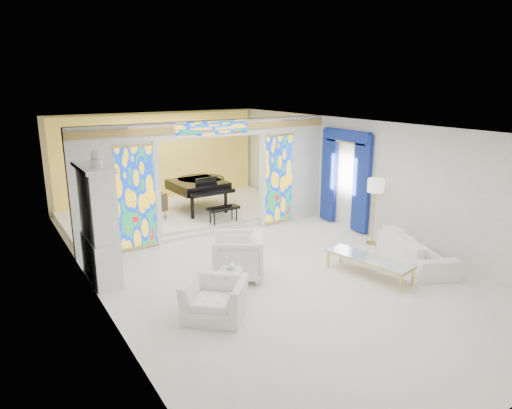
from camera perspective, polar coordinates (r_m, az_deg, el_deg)
floor at (r=10.61m, az=-0.53°, el=-6.67°), size 12.00×12.00×0.00m
ceiling at (r=9.90m, az=-0.57°, el=9.68°), size 7.00×12.00×0.02m
wall_back at (r=15.51m, az=-12.13°, el=5.70°), size 7.00×0.02×3.00m
wall_left at (r=8.93m, az=-20.18°, el=-1.66°), size 0.02×12.00×3.00m
wall_right at (r=12.28m, az=13.60°, el=3.23°), size 0.02×12.00×3.00m
partition_wall at (r=11.83m, az=-5.56°, el=3.90°), size 7.00×0.22×3.00m
stained_glass_left at (r=11.09m, az=-14.71°, el=0.85°), size 0.90×0.04×2.40m
stained_glass_right at (r=12.82m, az=2.87°, el=3.20°), size 0.90×0.04×2.40m
stained_glass_transom at (r=11.57m, az=-5.47°, el=9.49°), size 2.00×0.04×0.34m
alcove_platform at (r=14.07m, az=-9.19°, el=-0.98°), size 6.80×3.80×0.18m
gold_curtain_back at (r=15.39m, az=-11.97°, el=5.65°), size 6.70×0.10×2.90m
chandelier at (r=13.59m, az=-8.67°, el=9.06°), size 0.48×0.48×0.30m
blue_drapes at (r=12.69m, az=11.07°, el=4.10°), size 0.14×1.85×2.65m
china_cabinet at (r=9.64m, az=-19.09°, el=-2.42°), size 0.56×1.46×2.72m
armchair_left at (r=8.00m, az=-5.19°, el=-11.68°), size 1.37×1.36×0.67m
armchair_right at (r=9.43m, az=-2.33°, el=-6.48°), size 1.38×1.37×0.93m
sofa at (r=10.80m, az=19.36°, el=-5.29°), size 1.73×2.43×0.66m
side_table at (r=8.70m, az=-3.10°, el=-9.19°), size 0.58×0.58×0.54m
vase at (r=8.59m, az=-3.12°, el=-7.50°), size 0.18×0.18×0.18m
coffee_table at (r=9.80m, az=13.95°, el=-6.63°), size 0.96×1.93×0.41m
floor_lamp at (r=11.46m, az=14.74°, el=1.93°), size 0.54×0.54×1.67m
grand_piano at (r=13.88m, az=-6.98°, el=2.44°), size 1.79×2.81×1.10m
tv_console at (r=13.12m, az=-12.59°, el=0.21°), size 0.71×0.56×0.72m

